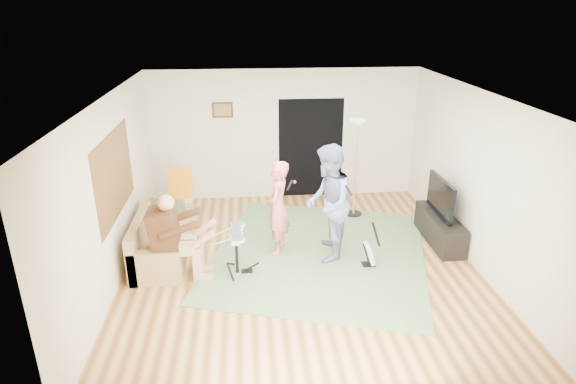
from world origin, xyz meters
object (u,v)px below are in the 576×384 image
object	(u,v)px
sofa	(158,242)
drum_kit	(237,254)
guitarist	(328,203)
guitar_spare	(370,253)
tv_cabinet	(439,229)
television	(441,197)
singer	(277,208)
torchiere_lamp	(357,151)
dining_chair	(180,206)

from	to	relation	value
sofa	drum_kit	xyz separation A→B (m)	(1.28, -0.65, 0.07)
guitarist	guitar_spare	distance (m)	1.03
guitarist	guitar_spare	xyz separation A→B (m)	(0.63, -0.35, -0.73)
tv_cabinet	television	bearing A→B (deg)	180.00
sofa	singer	size ratio (longest dim) A/B	1.19
torchiere_lamp	dining_chair	distance (m)	3.46
guitar_spare	torchiere_lamp	size ratio (longest dim) A/B	0.40
sofa	drum_kit	size ratio (longest dim) A/B	2.53
television	tv_cabinet	bearing A→B (deg)	0.00
singer	television	xyz separation A→B (m)	(2.78, 0.10, 0.06)
torchiere_lamp	sofa	bearing A→B (deg)	-159.03
guitar_spare	tv_cabinet	xyz separation A→B (m)	(1.41, 0.71, 0.03)
drum_kit	sofa	bearing A→B (deg)	153.16
singer	guitar_spare	size ratio (longest dim) A/B	2.08
torchiere_lamp	guitarist	bearing A→B (deg)	-116.60
dining_chair	television	distance (m)	4.66
drum_kit	guitar_spare	world-z (taller)	guitar_spare
dining_chair	guitar_spare	bearing A→B (deg)	-23.71
sofa	guitarist	xyz separation A→B (m)	(2.74, -0.26, 0.70)
drum_kit	singer	bearing A→B (deg)	43.91
drum_kit	torchiere_lamp	xyz separation A→B (m)	(2.27, 2.01, 0.98)
dining_chair	sofa	bearing A→B (deg)	-94.79
drum_kit	singer	size ratio (longest dim) A/B	0.47
tv_cabinet	television	xyz separation A→B (m)	(-0.05, 0.00, 0.60)
torchiere_lamp	guitar_spare	bearing A→B (deg)	-95.12
guitarist	sofa	bearing A→B (deg)	-83.76
drum_kit	singer	xyz separation A→B (m)	(0.67, 0.65, 0.47)
dining_chair	television	size ratio (longest dim) A/B	1.05
torchiere_lamp	tv_cabinet	distance (m)	2.06
drum_kit	dining_chair	size ratio (longest dim) A/B	0.70
singer	tv_cabinet	world-z (taller)	singer
tv_cabinet	guitar_spare	bearing A→B (deg)	-153.45
sofa	singer	distance (m)	2.03
tv_cabinet	television	world-z (taller)	television
guitar_spare	torchiere_lamp	world-z (taller)	torchiere_lamp
dining_chair	tv_cabinet	distance (m)	4.69
singer	dining_chair	world-z (taller)	singer
drum_kit	tv_cabinet	xyz separation A→B (m)	(3.50, 0.75, -0.08)
sofa	dining_chair	bearing A→B (deg)	79.37
tv_cabinet	dining_chair	bearing A→B (deg)	166.66
guitar_spare	sofa	bearing A→B (deg)	169.78
singer	guitar_spare	world-z (taller)	singer
television	torchiere_lamp	bearing A→B (deg)	133.16
guitarist	torchiere_lamp	xyz separation A→B (m)	(0.81, 1.62, 0.36)
guitar_spare	torchiere_lamp	xyz separation A→B (m)	(0.18, 1.97, 1.09)
guitar_spare	television	size ratio (longest dim) A/B	0.75
torchiere_lamp	television	world-z (taller)	torchiere_lamp
guitarist	torchiere_lamp	size ratio (longest dim) A/B	1.00
guitarist	television	xyz separation A→B (m)	(1.99, 0.35, -0.10)
guitar_spare	torchiere_lamp	bearing A→B (deg)	84.88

